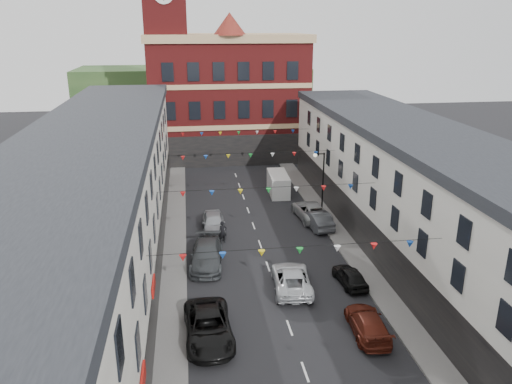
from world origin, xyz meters
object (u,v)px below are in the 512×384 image
car_left_e (214,223)px  pedestrian (223,232)px  moving_car (292,279)px  car_left_d (207,255)px  street_lamp (321,175)px  white_van (278,184)px  car_left_c (208,327)px  car_right_f (311,210)px  car_right_d (350,276)px  car_right_c (368,323)px  car_right_e (317,219)px

car_left_e → pedestrian: pedestrian is taller
moving_car → car_left_d: bearing=-32.5°
street_lamp → white_van: size_ratio=1.22×
car_left_d → car_left_c: bearing=-86.6°
car_left_c → car_right_f: size_ratio=1.04×
moving_car → white_van: (2.74, 20.03, 0.35)m
car_left_c → car_right_d: (9.97, 4.99, -0.16)m
car_left_e → car_right_d: size_ratio=1.28×
car_right_c → moving_car: moving_car is taller
car_left_c → car_right_f: bearing=57.5°
car_right_c → car_right_d: (0.81, 5.74, -0.04)m
car_right_e → car_right_f: car_right_e is taller
street_lamp → pedestrian: bearing=-151.3°
street_lamp → car_right_c: size_ratio=1.28×
street_lamp → car_left_c: 21.85m
car_left_e → car_right_e: car_left_e is taller
street_lamp → car_left_e: 10.97m
street_lamp → car_right_e: 4.49m
white_van → pedestrian: white_van is taller
pedestrian → street_lamp: bearing=16.5°
car_left_c → car_right_e: car_left_c is taller
car_left_d → pedestrian: size_ratio=3.08×
car_left_c → white_van: (8.60, 25.01, 0.30)m
car_right_e → car_right_f: size_ratio=0.84×
car_left_c → car_right_e: (10.30, 15.38, -0.03)m
car_left_d → pedestrian: (1.50, 3.91, 0.10)m
car_left_e → car_right_e: (9.10, -0.26, -0.05)m
car_right_d → car_right_e: 10.40m
street_lamp → car_right_f: (-1.05, -0.88, -3.14)m
car_left_e → car_right_e: bearing=-1.0°
car_right_e → pedestrian: size_ratio=2.51×
street_lamp → car_right_c: (-2.19, -19.16, -3.23)m
car_right_c → white_van: (-0.55, 25.76, 0.41)m
car_right_e → white_van: size_ratio=0.94×
car_left_c → car_left_d: (0.32, 9.29, 0.03)m
car_right_c → pedestrian: size_ratio=2.53×
car_right_e → white_van: 9.79m
car_left_d → car_left_e: car_left_d is taller
car_left_e → white_van: white_van is taller
car_right_e → car_right_f: (0.00, 2.15, -0.00)m
car_left_e → pedestrian: bearing=-75.2°
car_right_c → car_right_e: 16.17m
car_left_e → moving_car: (4.66, -10.66, -0.07)m
street_lamp → car_right_f: 3.43m
car_left_c → car_right_e: 18.51m
moving_car → pedestrian: pedestrian is taller
car_left_d → white_van: white_van is taller
street_lamp → car_right_c: bearing=-96.5°
car_right_d → car_right_f: size_ratio=0.68×
car_left_c → car_right_d: car_left_c is taller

